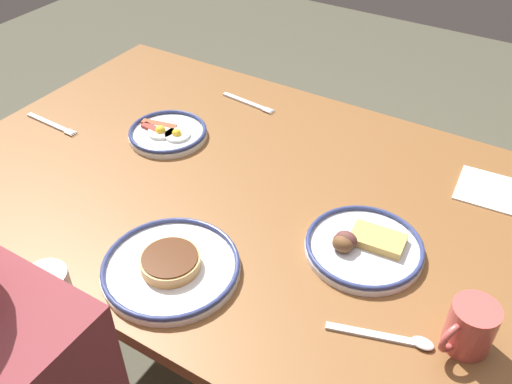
# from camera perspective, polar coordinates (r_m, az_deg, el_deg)

# --- Properties ---
(ground_plane) EXTENTS (6.00, 6.00, 0.00)m
(ground_plane) POSITION_cam_1_polar(r_m,az_deg,el_deg) (1.86, -0.36, -17.72)
(ground_plane) COLOR #4C4A3A
(dining_table) EXTENTS (1.49, 0.94, 0.75)m
(dining_table) POSITION_cam_1_polar(r_m,az_deg,el_deg) (1.38, -0.46, -3.27)
(dining_table) COLOR brown
(dining_table) RESTS_ON ground_plane
(plate_near_main) EXTENTS (0.21, 0.21, 0.04)m
(plate_near_main) POSITION_cam_1_polar(r_m,az_deg,el_deg) (1.48, -9.08, 6.04)
(plate_near_main) COLOR white
(plate_near_main) RESTS_ON dining_table
(plate_center_pancakes) EXTENTS (0.24, 0.24, 0.05)m
(plate_center_pancakes) POSITION_cam_1_polar(r_m,az_deg,el_deg) (1.15, 10.98, -5.48)
(plate_center_pancakes) COLOR white
(plate_center_pancakes) RESTS_ON dining_table
(plate_far_companion) EXTENTS (0.27, 0.27, 0.04)m
(plate_far_companion) POSITION_cam_1_polar(r_m,az_deg,el_deg) (1.11, -8.76, -7.57)
(plate_far_companion) COLOR white
(plate_far_companion) RESTS_ON dining_table
(coffee_mug) EXTENTS (0.08, 0.11, 0.10)m
(coffee_mug) POSITION_cam_1_polar(r_m,az_deg,el_deg) (1.02, 21.15, -12.82)
(coffee_mug) COLOR #BF4C47
(coffee_mug) RESTS_ON dining_table
(paper_napkin) EXTENTS (0.16, 0.15, 0.00)m
(paper_napkin) POSITION_cam_1_polar(r_m,az_deg,el_deg) (1.40, 23.03, 0.15)
(paper_napkin) COLOR white
(paper_napkin) RESTS_ON dining_table
(fork_near) EXTENTS (0.18, 0.04, 0.01)m
(fork_near) POSITION_cam_1_polar(r_m,az_deg,el_deg) (1.62, -0.80, 9.16)
(fork_near) COLOR silver
(fork_near) RESTS_ON dining_table
(fork_far) EXTENTS (0.19, 0.03, 0.01)m
(fork_far) POSITION_cam_1_polar(r_m,az_deg,el_deg) (1.62, -20.30, 6.57)
(fork_far) COLOR silver
(fork_far) RESTS_ON dining_table
(tea_spoon) EXTENTS (0.18, 0.07, 0.01)m
(tea_spoon) POSITION_cam_1_polar(r_m,az_deg,el_deg) (1.03, 14.12, -14.42)
(tea_spoon) COLOR silver
(tea_spoon) RESTS_ON dining_table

